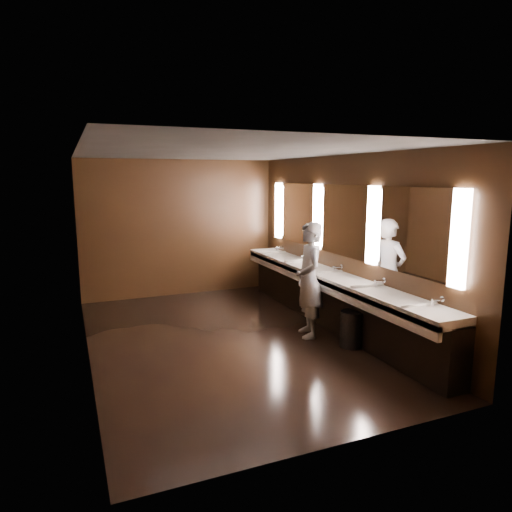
% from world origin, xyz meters
% --- Properties ---
extents(floor, '(6.00, 6.00, 0.00)m').
position_xyz_m(floor, '(0.00, 0.00, 0.00)').
color(floor, black).
rests_on(floor, ground).
extents(ceiling, '(4.00, 6.00, 0.02)m').
position_xyz_m(ceiling, '(0.00, 0.00, 2.80)').
color(ceiling, '#2D2D2B').
rests_on(ceiling, wall_back).
extents(wall_back, '(4.00, 0.02, 2.80)m').
position_xyz_m(wall_back, '(0.00, 3.00, 1.40)').
color(wall_back, black).
rests_on(wall_back, floor).
extents(wall_front, '(4.00, 0.02, 2.80)m').
position_xyz_m(wall_front, '(0.00, -3.00, 1.40)').
color(wall_front, black).
rests_on(wall_front, floor).
extents(wall_left, '(0.02, 6.00, 2.80)m').
position_xyz_m(wall_left, '(-2.00, 0.00, 1.40)').
color(wall_left, black).
rests_on(wall_left, floor).
extents(wall_right, '(0.02, 6.00, 2.80)m').
position_xyz_m(wall_right, '(2.00, 0.00, 1.40)').
color(wall_right, black).
rests_on(wall_right, floor).
extents(sink_counter, '(0.55, 5.40, 1.01)m').
position_xyz_m(sink_counter, '(1.79, 0.00, 0.50)').
color(sink_counter, black).
rests_on(sink_counter, floor).
extents(mirror_band, '(0.06, 5.03, 1.15)m').
position_xyz_m(mirror_band, '(1.98, -0.00, 1.75)').
color(mirror_band, white).
rests_on(mirror_band, wall_right).
extents(person, '(0.57, 0.73, 1.78)m').
position_xyz_m(person, '(1.22, -0.28, 0.89)').
color(person, '#849DC5').
rests_on(person, floor).
extents(trash_bin, '(0.42, 0.42, 0.53)m').
position_xyz_m(trash_bin, '(1.58, -0.94, 0.26)').
color(trash_bin, black).
rests_on(trash_bin, floor).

